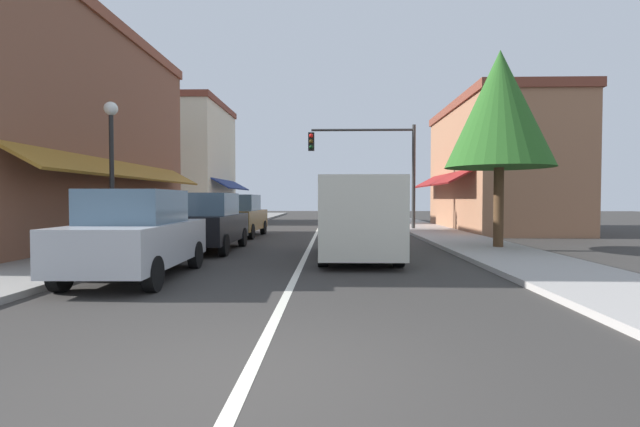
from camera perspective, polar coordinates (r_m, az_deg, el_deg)
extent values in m
plane|color=#33302D|center=(21.99, -0.41, -2.36)|extent=(80.00, 80.00, 0.00)
cube|color=gray|center=(22.85, -14.34, -2.11)|extent=(2.60, 56.00, 0.12)
cube|color=#A39E99|center=(22.48, 13.76, -2.17)|extent=(2.60, 56.00, 0.12)
cube|color=silver|center=(21.99, -0.41, -2.35)|extent=(0.14, 52.00, 0.01)
cube|color=brown|center=(19.21, -32.05, 7.97)|extent=(5.96, 14.00, 7.50)
cube|color=brown|center=(20.04, -32.25, 19.26)|extent=(6.16, 14.20, 0.40)
cube|color=slate|center=(17.65, -24.01, 1.02)|extent=(0.08, 10.64, 1.80)
cube|color=olive|center=(17.42, -22.24, 4.98)|extent=(1.27, 11.76, 0.73)
cube|color=slate|center=(15.41, -29.35, 15.87)|extent=(0.08, 1.10, 1.30)
cube|color=slate|center=(20.82, -20.40, 12.22)|extent=(0.08, 1.10, 1.30)
cube|color=#9E6B4C|center=(25.39, 20.96, 4.91)|extent=(4.70, 10.00, 6.05)
cube|color=brown|center=(25.77, 21.04, 12.09)|extent=(4.90, 10.20, 0.40)
cube|color=slate|center=(24.68, 15.89, 1.28)|extent=(0.08, 7.60, 1.80)
cube|color=maroon|center=(24.56, 14.53, 4.09)|extent=(1.27, 8.40, 0.73)
cube|color=slate|center=(22.73, 17.34, 8.70)|extent=(0.08, 1.10, 1.30)
cube|color=slate|center=(26.96, 14.78, 7.62)|extent=(0.08, 1.10, 1.30)
cube|color=beige|center=(33.46, -15.51, 5.65)|extent=(4.46, 8.00, 7.77)
cube|color=brown|center=(33.99, -15.57, 12.54)|extent=(4.66, 8.20, 0.40)
cube|color=slate|center=(32.81, -11.85, 1.42)|extent=(0.08, 6.08, 1.80)
cube|color=navy|center=(32.69, -10.82, 3.53)|extent=(1.27, 6.72, 0.73)
cube|color=slate|center=(31.36, -12.66, 9.08)|extent=(0.08, 1.10, 1.30)
cube|color=slate|center=(34.76, -11.22, 8.36)|extent=(0.08, 1.10, 1.30)
cube|color=#B7BABF|center=(9.97, -21.48, -3.39)|extent=(1.83, 4.15, 0.80)
cube|color=slate|center=(9.84, -21.74, 0.79)|extent=(1.58, 2.04, 0.66)
cylinder|color=black|center=(11.56, -22.66, -4.71)|extent=(0.22, 0.63, 0.62)
cylinder|color=black|center=(11.05, -15.04, -4.92)|extent=(0.22, 0.63, 0.62)
cylinder|color=black|center=(9.14, -29.24, -6.49)|extent=(0.22, 0.63, 0.62)
cylinder|color=black|center=(8.49, -19.81, -6.99)|extent=(0.22, 0.63, 0.62)
cube|color=black|center=(14.63, -13.54, -1.71)|extent=(1.73, 4.11, 0.80)
cube|color=slate|center=(14.51, -13.66, 1.15)|extent=(1.53, 2.01, 0.66)
cylinder|color=black|center=(16.17, -15.00, -2.81)|extent=(0.20, 0.62, 0.62)
cylinder|color=black|center=(15.80, -9.48, -2.88)|extent=(0.20, 0.62, 0.62)
cylinder|color=black|center=(13.60, -18.23, -3.70)|extent=(0.20, 0.62, 0.62)
cylinder|color=black|center=(13.16, -11.71, -3.83)|extent=(0.20, 0.62, 0.62)
cube|color=brown|center=(19.92, -9.89, -0.77)|extent=(1.83, 4.15, 0.80)
cube|color=slate|center=(19.81, -9.97, 1.33)|extent=(1.58, 2.04, 0.66)
cylinder|color=black|center=(21.44, -11.13, -1.67)|extent=(0.22, 0.63, 0.62)
cylinder|color=black|center=(21.11, -6.96, -1.70)|extent=(0.22, 0.63, 0.62)
cylinder|color=black|center=(18.84, -13.16, -2.15)|extent=(0.22, 0.63, 0.62)
cylinder|color=black|center=(18.46, -8.44, -2.21)|extent=(0.22, 0.63, 0.62)
cube|color=beige|center=(12.45, 4.56, -0.16)|extent=(1.99, 5.01, 1.90)
cube|color=slate|center=(14.84, 4.03, 1.80)|extent=(1.73, 0.28, 0.84)
cube|color=black|center=(15.06, 3.99, -2.44)|extent=(1.86, 0.21, 0.24)
cylinder|color=black|center=(14.03, 0.59, -3.24)|extent=(0.24, 0.72, 0.72)
cylinder|color=black|center=(14.12, 7.77, -3.22)|extent=(0.24, 0.72, 0.72)
cylinder|color=black|center=(10.95, 0.39, -4.66)|extent=(0.24, 0.72, 0.72)
cylinder|color=black|center=(11.06, 9.59, -4.62)|extent=(0.24, 0.72, 0.72)
cylinder|color=#333333|center=(23.74, 11.41, 4.30)|extent=(0.18, 0.18, 5.29)
cylinder|color=#333333|center=(23.67, 5.24, 10.17)|extent=(5.11, 0.12, 0.12)
cube|color=black|center=(23.39, -1.08, 8.79)|extent=(0.30, 0.24, 0.90)
sphere|color=red|center=(23.29, -1.09, 9.52)|extent=(0.20, 0.20, 0.20)
sphere|color=#3D2D0C|center=(23.26, -1.09, 8.83)|extent=(0.20, 0.20, 0.20)
sphere|color=#0C3316|center=(23.22, -1.09, 8.15)|extent=(0.20, 0.20, 0.20)
cylinder|color=black|center=(13.58, -24.15, 2.96)|extent=(0.12, 0.12, 3.81)
sphere|color=white|center=(13.78, -24.26, 11.65)|extent=(0.36, 0.36, 0.36)
cylinder|color=#4C331E|center=(15.32, 21.05, 1.42)|extent=(0.30, 0.30, 3.04)
cone|color=#285B21|center=(15.57, 21.17, 11.88)|extent=(3.26, 3.26, 3.59)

